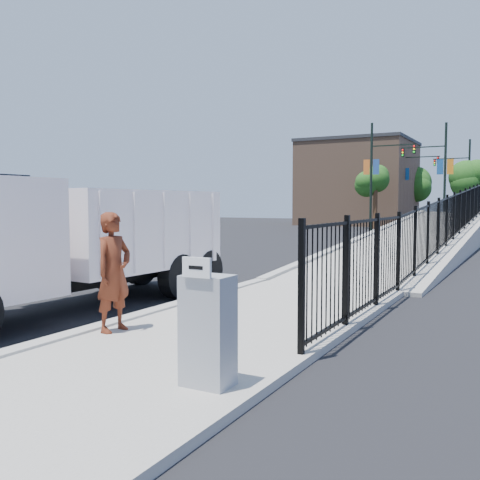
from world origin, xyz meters
The scene contains 18 objects.
ground centered at (0.00, 0.00, 0.00)m, with size 120.00×120.00×0.00m, color black.
sidewalk centered at (1.93, -2.00, 0.06)m, with size 3.55×12.00×0.12m, color #9E998E.
curb centered at (0.00, -2.00, 0.08)m, with size 0.30×12.00×0.16m, color #ADAAA3.
ramp centered at (2.12, 16.00, 0.00)m, with size 3.95×24.00×1.70m, color #9E998E.
iron_fence centered at (3.55, 12.00, 0.90)m, with size 0.10×28.00×1.80m, color black.
truck centered at (-1.97, -1.04, 1.49)m, with size 2.90×7.85×2.65m.
worker centered at (0.42, -2.21, 1.07)m, with size 0.70×0.46×1.91m, color #5F2614.
utility_cabinet centered at (3.10, -3.66, 0.75)m, with size 0.55×0.40×1.25m, color gray.
arrow_sign centered at (3.10, -3.88, 1.48)m, with size 0.35×0.04×0.22m, color white.
debris centered at (1.14, -0.19, 0.16)m, with size 0.34×0.34×0.08m, color silver.
light_pole_0 centered at (-3.89, 30.66, 4.36)m, with size 3.77×0.22×8.00m.
light_pole_1 centered at (0.30, 33.02, 4.36)m, with size 3.78×0.22×8.00m.
light_pole_2 centered at (-3.94, 41.84, 4.36)m, with size 3.77×0.22×8.00m.
light_pole_3 centered at (0.78, 44.95, 4.36)m, with size 3.78×0.22×8.00m.
tree_0 centered at (-5.18, 35.82, 3.92)m, with size 2.26×2.26×5.13m.
tree_1 centered at (1.66, 39.88, 3.95)m, with size 2.70×2.70×5.35m.
tree_2 centered at (-4.35, 48.24, 3.97)m, with size 3.35×3.35×5.68m.
building centered at (-9.00, 44.00, 4.00)m, with size 10.00×10.00×8.00m, color #8C664C.
Camera 1 is at (6.24, -8.67, 2.17)m, focal length 40.00 mm.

